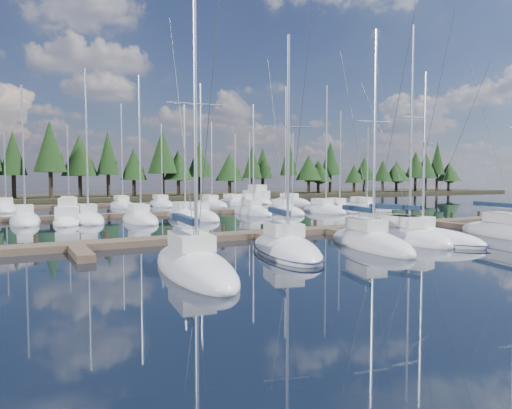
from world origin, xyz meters
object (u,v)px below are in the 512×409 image
front_sailboat_5 (511,233)px  motor_yacht_right (256,200)px  front_sailboat_0 (193,265)px  motor_yacht_left (69,218)px  main_dock (328,231)px  front_sailboat_3 (405,237)px  front_sailboat_1 (285,249)px  front_sailboat_4 (415,238)px  front_sailboat_2 (369,242)px

front_sailboat_5 → motor_yacht_right: (5.16, 47.98, 0.27)m
front_sailboat_0 → motor_yacht_left: (-2.47, 26.53, 0.16)m
main_dock → front_sailboat_5: (10.09, -8.04, 0.08)m
front_sailboat_0 → front_sailboat_3: bearing=9.8°
front_sailboat_1 → motor_yacht_left: 25.76m
front_sailboat_3 → motor_yacht_left: (-18.44, 23.76, 0.14)m
front_sailboat_4 → motor_yacht_left: 30.77m
front_sailboat_3 → front_sailboat_2: bearing=-167.1°
front_sailboat_0 → front_sailboat_5: bearing=1.5°
front_sailboat_5 → motor_yacht_left: 37.14m
front_sailboat_0 → motor_yacht_left: size_ratio=1.64×
front_sailboat_3 → front_sailboat_5: front_sailboat_3 is taller
front_sailboat_1 → motor_yacht_right: 51.75m
main_dock → front_sailboat_1: 10.08m
front_sailboat_2 → front_sailboat_5: front_sailboat_5 is taller
front_sailboat_2 → front_sailboat_5: 12.20m
front_sailboat_3 → motor_yacht_left: bearing=127.8°
front_sailboat_0 → front_sailboat_5: front_sailboat_5 is taller
front_sailboat_0 → front_sailboat_1: size_ratio=1.06×
main_dock → front_sailboat_3: size_ratio=2.97×
main_dock → front_sailboat_4: 6.99m
main_dock → front_sailboat_3: 6.22m
front_sailboat_0 → front_sailboat_5: size_ratio=0.96×
front_sailboat_1 → front_sailboat_4: (9.84, -0.29, -0.00)m
front_sailboat_2 → front_sailboat_3: (3.94, 0.90, 0.01)m
main_dock → motor_yacht_left: size_ratio=5.37×
front_sailboat_0 → motor_yacht_left: bearing=95.3°
front_sailboat_5 → motor_yacht_right: size_ratio=1.34×
front_sailboat_1 → front_sailboat_2: (5.74, -0.43, 0.02)m
front_sailboat_4 → front_sailboat_1: bearing=178.3°
front_sailboat_2 → front_sailboat_5: bearing=-5.7°
main_dock → front_sailboat_2: bearing=-106.7°
front_sailboat_0 → front_sailboat_3: front_sailboat_3 is taller
front_sailboat_3 → motor_yacht_right: size_ratio=1.42×
motor_yacht_right → front_sailboat_5: bearing=-96.1°
main_dock → front_sailboat_1: front_sailboat_1 is taller
front_sailboat_0 → front_sailboat_5: 24.17m
front_sailboat_4 → motor_yacht_left: size_ratio=1.43×
front_sailboat_0 → front_sailboat_4: bearing=7.1°
front_sailboat_2 → front_sailboat_3: front_sailboat_3 is taller
motor_yacht_right → front_sailboat_1: bearing=-116.4°
front_sailboat_3 → motor_yacht_left: front_sailboat_3 is taller
front_sailboat_3 → front_sailboat_5: size_ratio=1.06×
front_sailboat_4 → motor_yacht_left: (-18.60, 24.52, 0.17)m
motor_yacht_left → motor_yacht_right: size_ratio=0.79×
motor_yacht_left → motor_yacht_right: motor_yacht_right is taller
front_sailboat_5 → motor_yacht_right: bearing=83.9°
main_dock → front_sailboat_3: front_sailboat_3 is taller
motor_yacht_left → front_sailboat_0: bearing=-84.7°
front_sailboat_4 → front_sailboat_2: bearing=-178.0°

